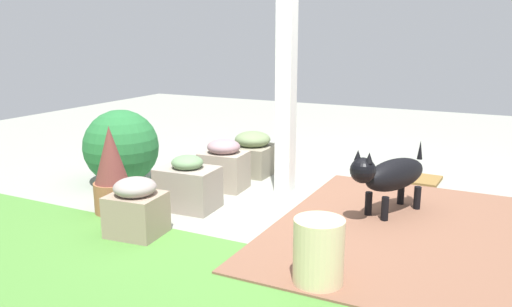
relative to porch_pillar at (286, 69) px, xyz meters
name	(u,v)px	position (x,y,z in m)	size (l,w,h in m)	color
ground_plane	(297,202)	(-0.22, 0.24, -1.11)	(12.00, 12.00, 0.00)	gray
brick_path	(404,231)	(-1.18, 0.53, -1.10)	(1.80, 2.40, 0.02)	brown
porch_pillar	(286,69)	(0.00, 0.00, 0.00)	(0.15, 0.15, 2.22)	white
stone_planter_nearest	(253,154)	(0.54, -0.40, -0.90)	(0.42, 0.44, 0.44)	gray
stone_planter_near	(224,165)	(0.54, 0.18, -0.89)	(0.43, 0.35, 0.47)	gray
stone_planter_mid	(188,185)	(0.52, 0.79, -0.91)	(0.49, 0.37, 0.45)	gray
stone_planter_far	(136,208)	(0.53, 1.44, -0.91)	(0.40, 0.36, 0.42)	gray
round_shrub	(121,147)	(1.50, 0.46, -0.76)	(0.71, 0.71, 0.71)	#246732
terracotta_pot_spiky	(112,172)	(1.01, 1.15, -0.77)	(0.30, 0.30, 0.71)	#995D3C
dog	(390,175)	(-0.99, 0.23, -0.78)	(0.50, 0.81, 0.57)	black
ceramic_urn	(319,252)	(-0.89, 1.57, -0.91)	(0.29, 0.29, 0.40)	beige
doormat	(403,177)	(-0.89, -0.90, -1.10)	(0.71, 0.38, 0.03)	brown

